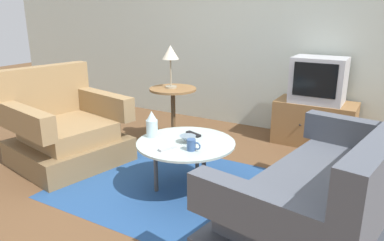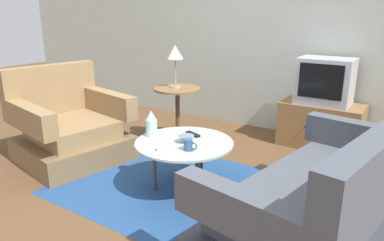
{
  "view_description": "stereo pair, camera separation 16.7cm",
  "coord_description": "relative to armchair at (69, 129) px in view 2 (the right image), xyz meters",
  "views": [
    {
      "loc": [
        1.59,
        -2.24,
        1.49
      ],
      "look_at": [
        0.04,
        0.43,
        0.55
      ],
      "focal_mm": 33.9,
      "sensor_mm": 36.0,
      "label": 1
    },
    {
      "loc": [
        1.73,
        -2.15,
        1.49
      ],
      "look_at": [
        0.04,
        0.43,
        0.55
      ],
      "focal_mm": 33.9,
      "sensor_mm": 36.0,
      "label": 2
    }
  ],
  "objects": [
    {
      "name": "ground_plane",
      "position": [
        1.28,
        -0.12,
        -0.31
      ],
      "size": [
        16.0,
        16.0,
        0.0
      ],
      "primitive_type": "plane",
      "color": "brown"
    },
    {
      "name": "back_wall",
      "position": [
        1.28,
        2.11,
        1.04
      ],
      "size": [
        9.0,
        0.12,
        2.7
      ],
      "primitive_type": "cube",
      "color": "#B2BCB2",
      "rests_on": "ground"
    },
    {
      "name": "area_rug",
      "position": [
        1.4,
        0.06,
        -0.31
      ],
      "size": [
        2.14,
        1.55,
        0.0
      ],
      "primitive_type": "cube",
      "color": "navy",
      "rests_on": "ground"
    },
    {
      "name": "armchair",
      "position": [
        0.0,
        0.0,
        0.0
      ],
      "size": [
        1.11,
        1.14,
        0.94
      ],
      "rotation": [
        0.0,
        0.0,
        -1.77
      ],
      "color": "brown",
      "rests_on": "ground"
    },
    {
      "name": "couch",
      "position": [
        2.59,
        -0.06,
        -0.02
      ],
      "size": [
        1.17,
        1.84,
        0.9
      ],
      "rotation": [
        0.0,
        0.0,
        1.4
      ],
      "color": "#3E424B",
      "rests_on": "ground"
    },
    {
      "name": "coffee_table",
      "position": [
        1.4,
        0.06,
        0.1
      ],
      "size": [
        0.82,
        0.82,
        0.44
      ],
      "color": "#B2C6C1",
      "rests_on": "ground"
    },
    {
      "name": "side_table",
      "position": [
        0.67,
        0.98,
        0.16
      ],
      "size": [
        0.53,
        0.53,
        0.65
      ],
      "color": "olive",
      "rests_on": "ground"
    },
    {
      "name": "tv_stand",
      "position": [
        2.09,
        1.78,
        -0.06
      ],
      "size": [
        0.88,
        0.49,
        0.5
      ],
      "color": "olive",
      "rests_on": "ground"
    },
    {
      "name": "television",
      "position": [
        2.09,
        1.76,
        0.44
      ],
      "size": [
        0.56,
        0.41,
        0.5
      ],
      "color": "#B7B7BC",
      "rests_on": "tv_stand"
    },
    {
      "name": "table_lamp",
      "position": [
        0.65,
        0.98,
        0.71
      ],
      "size": [
        0.18,
        0.18,
        0.47
      ],
      "color": "#9E937A",
      "rests_on": "side_table"
    },
    {
      "name": "vase",
      "position": [
        1.08,
        0.02,
        0.24
      ],
      "size": [
        0.1,
        0.1,
        0.23
      ],
      "color": "silver",
      "rests_on": "coffee_table"
    },
    {
      "name": "mug",
      "position": [
        1.54,
        -0.09,
        0.18
      ],
      "size": [
        0.12,
        0.07,
        0.09
      ],
      "color": "#335184",
      "rests_on": "coffee_table"
    },
    {
      "name": "bowl",
      "position": [
        1.42,
        0.05,
        0.16
      ],
      "size": [
        0.14,
        0.14,
        0.06
      ],
      "color": "slate",
      "rests_on": "coffee_table"
    },
    {
      "name": "tv_remote_dark",
      "position": [
        1.37,
        0.23,
        0.14
      ],
      "size": [
        0.16,
        0.09,
        0.02
      ],
      "rotation": [
        0.0,
        0.0,
        5.94
      ],
      "color": "black",
      "rests_on": "coffee_table"
    },
    {
      "name": "tv_remote_silver",
      "position": [
        1.36,
        -0.16,
        0.14
      ],
      "size": [
        0.09,
        0.16,
        0.02
      ],
      "rotation": [
        0.0,
        0.0,
        4.39
      ],
      "color": "#B2B2B7",
      "rests_on": "coffee_table"
    }
  ]
}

